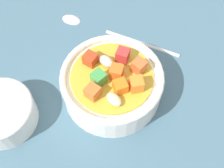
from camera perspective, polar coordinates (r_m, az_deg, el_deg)
ground_plane at (r=46.46cm, az=0.00°, el=-2.36°), size 140.00×140.00×2.00cm
soup_bowl_main at (r=42.94cm, az=0.02°, el=0.14°), size 15.27×15.27×7.14cm
spoon at (r=52.87cm, az=-2.15°, el=11.02°), size 11.76×20.93×0.84cm
side_bowl_small at (r=44.53cm, az=-21.19°, el=-5.40°), size 9.84×9.84×4.35cm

